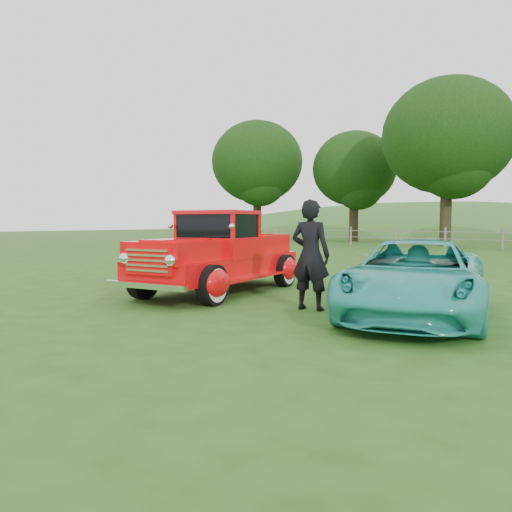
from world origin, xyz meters
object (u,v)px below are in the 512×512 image
Objects in this scene: tree_near_west at (448,136)px; man at (310,255)px; tree_mid_west at (354,169)px; teal_sedan at (415,278)px; red_pickup at (219,256)px; tree_far_west at (257,162)px.

tree_near_west reaches higher than man.
tree_mid_west is 1.88× the size of teal_sedan.
man is (2.72, -0.57, 0.17)m from red_pickup.
tree_mid_west reaches higher than man.
tree_far_west is 2.20× the size of teal_sedan.
tree_near_west is 2.31× the size of teal_sedan.
man is (21.78, -25.48, -5.52)m from tree_far_west.
tree_near_west reaches higher than tree_far_west.
man reaches higher than teal_sedan.
man is at bearing -63.38° from tree_mid_west.
teal_sedan is at bearing -10.35° from red_pickup.
teal_sedan is (23.43, -24.91, -5.86)m from tree_far_west.
tree_mid_west is at bearing 14.04° from tree_far_west.
tree_near_west is 24.84m from red_pickup.
man is at bearing -22.18° from red_pickup.
tree_near_west reaches higher than tree_mid_west.
tree_mid_west is 1.62× the size of red_pickup.
red_pickup is at bearing 164.06° from teal_sedan.
tree_mid_west is 29.48m from red_pickup.
teal_sedan is 1.78m from man.
tree_far_west is 33.97m from man.
tree_mid_west reaches higher than red_pickup.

